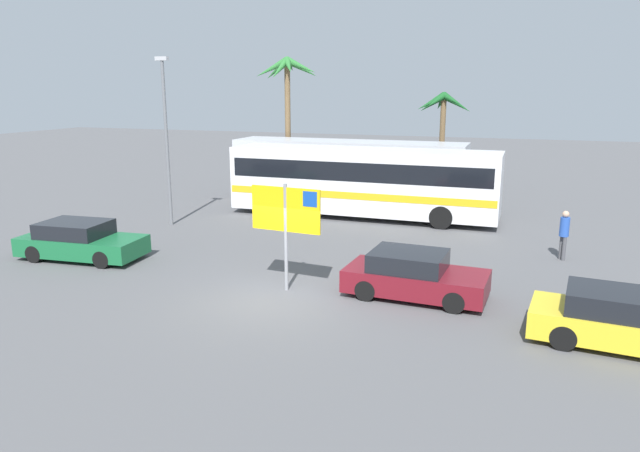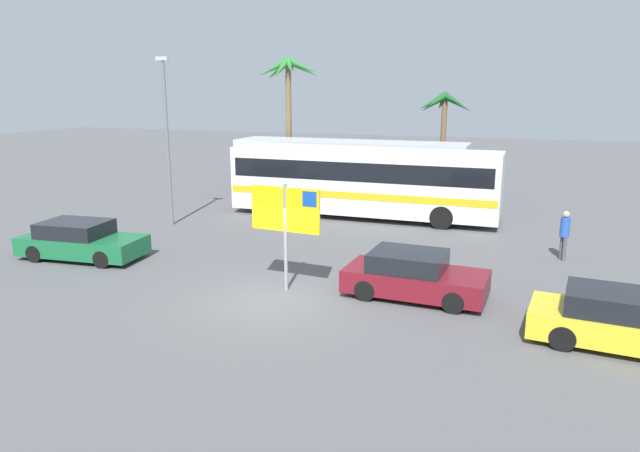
{
  "view_description": "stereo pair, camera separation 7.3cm",
  "coord_description": "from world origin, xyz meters",
  "px_view_note": "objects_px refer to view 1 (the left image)",
  "views": [
    {
      "loc": [
        6.47,
        -14.39,
        5.84
      ],
      "look_at": [
        -0.0,
        3.78,
        1.3
      ],
      "focal_mm": 32.74,
      "sensor_mm": 36.0,
      "label": 1
    },
    {
      "loc": [
        6.54,
        -14.36,
        5.84
      ],
      "look_at": [
        -0.0,
        3.78,
        1.3
      ],
      "focal_mm": 32.74,
      "sensor_mm": 36.0,
      "label": 2
    }
  ],
  "objects_px": {
    "bus_rear_coach": "(348,167)",
    "ferry_sign": "(287,214)",
    "bus_front_coach": "(363,179)",
    "car_green": "(80,241)",
    "car_yellow": "(625,321)",
    "car_maroon": "(414,275)",
    "pedestrian_near_sign": "(564,231)"
  },
  "relations": [
    {
      "from": "car_yellow",
      "to": "bus_rear_coach",
      "type": "bearing_deg",
      "value": 131.95
    },
    {
      "from": "ferry_sign",
      "to": "pedestrian_near_sign",
      "type": "bearing_deg",
      "value": 43.23
    },
    {
      "from": "bus_rear_coach",
      "to": "car_maroon",
      "type": "height_order",
      "value": "bus_rear_coach"
    },
    {
      "from": "car_green",
      "to": "pedestrian_near_sign",
      "type": "height_order",
      "value": "pedestrian_near_sign"
    },
    {
      "from": "car_maroon",
      "to": "pedestrian_near_sign",
      "type": "height_order",
      "value": "pedestrian_near_sign"
    },
    {
      "from": "bus_rear_coach",
      "to": "ferry_sign",
      "type": "xyz_separation_m",
      "value": [
        2.51,
        -14.34,
        0.54
      ]
    },
    {
      "from": "car_maroon",
      "to": "ferry_sign",
      "type": "bearing_deg",
      "value": -166.05
    },
    {
      "from": "pedestrian_near_sign",
      "to": "bus_rear_coach",
      "type": "bearing_deg",
      "value": -67.2
    },
    {
      "from": "bus_front_coach",
      "to": "pedestrian_near_sign",
      "type": "bearing_deg",
      "value": -27.64
    },
    {
      "from": "bus_front_coach",
      "to": "car_green",
      "type": "xyz_separation_m",
      "value": [
        -7.49,
        -9.97,
        -1.15
      ]
    },
    {
      "from": "bus_front_coach",
      "to": "car_yellow",
      "type": "bearing_deg",
      "value": -50.74
    },
    {
      "from": "ferry_sign",
      "to": "car_green",
      "type": "distance_m",
      "value": 8.36
    },
    {
      "from": "car_yellow",
      "to": "car_maroon",
      "type": "xyz_separation_m",
      "value": [
        -5.22,
        1.72,
        0.0
      ]
    },
    {
      "from": "car_green",
      "to": "car_maroon",
      "type": "relative_size",
      "value": 1.09
    },
    {
      "from": "bus_rear_coach",
      "to": "car_green",
      "type": "xyz_separation_m",
      "value": [
        -5.65,
        -13.71,
        -1.15
      ]
    },
    {
      "from": "bus_front_coach",
      "to": "bus_rear_coach",
      "type": "height_order",
      "value": "same"
    },
    {
      "from": "ferry_sign",
      "to": "car_yellow",
      "type": "distance_m",
      "value": 9.05
    },
    {
      "from": "car_yellow",
      "to": "car_maroon",
      "type": "relative_size",
      "value": 1.08
    },
    {
      "from": "bus_rear_coach",
      "to": "car_yellow",
      "type": "distance_m",
      "value": 19.13
    },
    {
      "from": "car_yellow",
      "to": "car_maroon",
      "type": "height_order",
      "value": "same"
    },
    {
      "from": "ferry_sign",
      "to": "car_maroon",
      "type": "bearing_deg",
      "value": 16.05
    },
    {
      "from": "car_yellow",
      "to": "bus_front_coach",
      "type": "bearing_deg",
      "value": 134.77
    },
    {
      "from": "car_yellow",
      "to": "car_green",
      "type": "height_order",
      "value": "same"
    },
    {
      "from": "bus_rear_coach",
      "to": "car_green",
      "type": "distance_m",
      "value": 14.87
    },
    {
      "from": "ferry_sign",
      "to": "car_green",
      "type": "relative_size",
      "value": 0.72
    },
    {
      "from": "car_maroon",
      "to": "car_green",
      "type": "bearing_deg",
      "value": -176.76
    },
    {
      "from": "car_yellow",
      "to": "ferry_sign",
      "type": "bearing_deg",
      "value": 178.93
    },
    {
      "from": "bus_rear_coach",
      "to": "ferry_sign",
      "type": "distance_m",
      "value": 14.57
    },
    {
      "from": "pedestrian_near_sign",
      "to": "car_maroon",
      "type": "bearing_deg",
      "value": 23.52
    },
    {
      "from": "bus_front_coach",
      "to": "car_green",
      "type": "distance_m",
      "value": 12.52
    },
    {
      "from": "car_yellow",
      "to": "pedestrian_near_sign",
      "type": "distance_m",
      "value": 7.26
    },
    {
      "from": "car_maroon",
      "to": "pedestrian_near_sign",
      "type": "distance_m",
      "value": 6.9
    }
  ]
}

